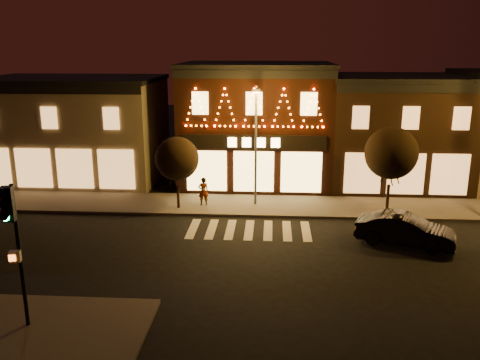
# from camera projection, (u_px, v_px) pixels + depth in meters

# --- Properties ---
(ground) EXTENTS (120.00, 120.00, 0.00)m
(ground) POSITION_uv_depth(u_px,v_px,m) (245.00, 261.00, 22.86)
(ground) COLOR black
(ground) RESTS_ON ground
(sidewalk_far) EXTENTS (44.00, 4.00, 0.15)m
(sidewalk_far) POSITION_uv_depth(u_px,v_px,m) (285.00, 206.00, 30.42)
(sidewalk_far) COLOR #47423D
(sidewalk_far) RESTS_ON ground
(sidewalk_near) EXTENTS (7.00, 7.00, 0.15)m
(sidewalk_near) POSITION_uv_depth(u_px,v_px,m) (28.00, 352.00, 16.02)
(sidewalk_near) COLOR #47423D
(sidewalk_near) RESTS_ON ground
(building_left) EXTENTS (12.20, 8.28, 7.30)m
(building_left) POSITION_uv_depth(u_px,v_px,m) (75.00, 128.00, 36.19)
(building_left) COLOR #7F755A
(building_left) RESTS_ON ground
(building_pulp) EXTENTS (10.20, 8.34, 8.30)m
(building_pulp) POSITION_uv_depth(u_px,v_px,m) (256.00, 123.00, 35.24)
(building_pulp) COLOR black
(building_pulp) RESTS_ON ground
(building_right_a) EXTENTS (9.20, 8.28, 7.50)m
(building_right_a) POSITION_uv_depth(u_px,v_px,m) (394.00, 130.00, 34.77)
(building_right_a) COLOR #321F11
(building_right_a) RESTS_ON ground
(traffic_signal_near) EXTENTS (0.41, 0.53, 5.05)m
(traffic_signal_near) POSITION_uv_depth(u_px,v_px,m) (13.00, 229.00, 16.36)
(traffic_signal_near) COLOR black
(traffic_signal_near) RESTS_ON sidewalk_near
(streetlamp_mid) EXTENTS (0.45, 1.61, 7.06)m
(streetlamp_mid) POSITION_uv_depth(u_px,v_px,m) (256.00, 137.00, 29.35)
(streetlamp_mid) COLOR #59595E
(streetlamp_mid) RESTS_ON sidewalk_far
(tree_left) EXTENTS (2.54, 2.54, 4.24)m
(tree_left) POSITION_uv_depth(u_px,v_px,m) (177.00, 159.00, 29.12)
(tree_left) COLOR black
(tree_left) RESTS_ON sidewalk_far
(tree_right) EXTENTS (2.96, 2.96, 4.95)m
(tree_right) POSITION_uv_depth(u_px,v_px,m) (391.00, 153.00, 28.25)
(tree_right) COLOR black
(tree_right) RESTS_ON sidewalk_far
(dark_sedan) EXTENTS (4.95, 3.16, 1.54)m
(dark_sedan) POSITION_uv_depth(u_px,v_px,m) (405.00, 230.00, 24.52)
(dark_sedan) COLOR black
(dark_sedan) RESTS_ON ground
(pedestrian) EXTENTS (0.72, 0.58, 1.71)m
(pedestrian) POSITION_uv_depth(u_px,v_px,m) (203.00, 191.00, 30.15)
(pedestrian) COLOR gray
(pedestrian) RESTS_ON sidewalk_far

